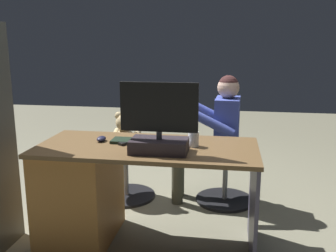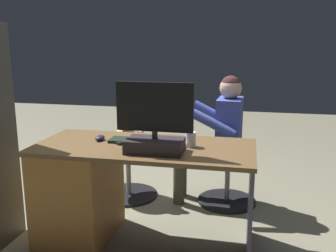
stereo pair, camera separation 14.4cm
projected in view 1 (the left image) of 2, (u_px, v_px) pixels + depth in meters
ground_plane at (157, 221)px, 3.04m from camera, size 10.00×10.00×0.00m
desk at (94, 188)px, 2.70m from camera, size 1.48×0.67×0.72m
monitor at (159, 131)px, 2.38m from camera, size 0.49×0.21×0.44m
keyboard at (142, 141)px, 2.63m from camera, size 0.42×0.14×0.02m
computer_mouse at (101, 139)px, 2.67m from camera, size 0.06×0.10×0.04m
cup at (193, 139)px, 2.54m from camera, size 0.07×0.07×0.10m
tv_remote at (128, 142)px, 2.61m from camera, size 0.12×0.15×0.02m
notebook_binder at (169, 148)px, 2.45m from camera, size 0.24×0.31×0.02m
office_chair_teddy at (126, 172)px, 3.46m from camera, size 0.53×0.53×0.43m
teddy_bear at (125, 134)px, 3.39m from camera, size 0.25×0.25×0.36m
visitor_chair at (225, 175)px, 3.36m from camera, size 0.51×0.51×0.43m
person at (216, 130)px, 3.28m from camera, size 0.58×0.49×1.12m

